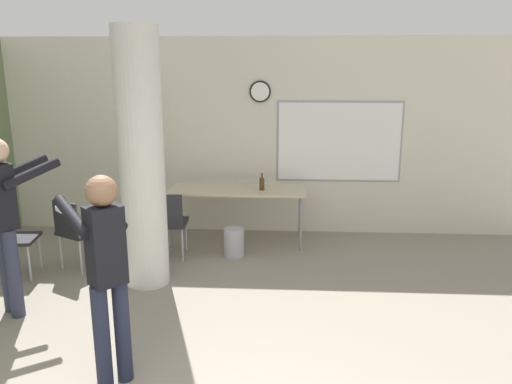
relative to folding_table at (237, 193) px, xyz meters
name	(u,v)px	position (x,y,z in m)	size (l,w,h in m)	color
wall_back	(246,137)	(0.07, 0.59, 0.68)	(8.00, 0.15, 2.80)	beige
support_pillar	(142,161)	(-0.90, -1.39, 0.68)	(0.49, 0.49, 2.80)	silver
folding_table	(237,193)	(0.00, 0.00, 0.00)	(1.85, 0.66, 0.77)	beige
bottle_on_table	(262,184)	(0.34, -0.04, 0.14)	(0.07, 0.07, 0.23)	#4C3319
waste_bin	(234,242)	(0.00, -0.51, -0.53)	(0.26, 0.26, 0.36)	#B2B2B7
chair_by_left_wall	(10,234)	(-2.52, -1.31, -0.21)	(0.50, 0.50, 0.87)	#232328
chair_table_left	(169,220)	(-0.81, -0.65, -0.21)	(0.47, 0.47, 0.87)	#232328
chair_near_pillar	(76,229)	(-1.84, -1.06, -0.21)	(0.60, 0.60, 0.87)	#232328
person_watching_back	(6,213)	(-2.00, -2.18, 0.31)	(0.65, 0.68, 1.75)	#2D3347
person_playing_front	(105,265)	(-0.66, -3.24, 0.25)	(0.64, 0.63, 1.65)	#1E2338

